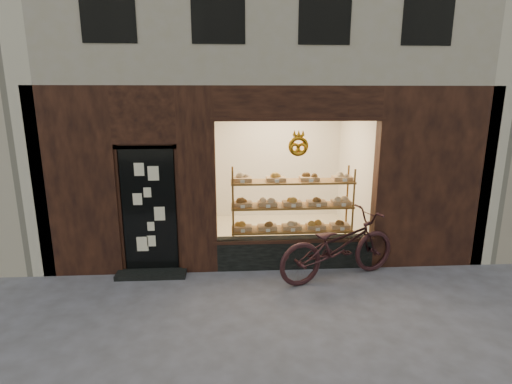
{
  "coord_description": "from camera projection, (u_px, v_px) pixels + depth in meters",
  "views": [
    {
      "loc": [
        -0.64,
        -4.37,
        2.94
      ],
      "look_at": [
        -0.24,
        2.0,
        1.4
      ],
      "focal_mm": 28.0,
      "sensor_mm": 36.0,
      "label": 1
    }
  ],
  "objects": [
    {
      "name": "display_shelf",
      "position": [
        292.0,
        213.0,
        7.27
      ],
      "size": [
        2.2,
        0.45,
        1.7
      ],
      "color": "brown",
      "rests_on": "ground"
    },
    {
      "name": "bicycle",
      "position": [
        338.0,
        246.0,
        6.51
      ],
      "size": [
        2.26,
        1.42,
        1.12
      ],
      "primitive_type": "imported",
      "rotation": [
        0.0,
        0.0,
        1.91
      ],
      "color": "black",
      "rests_on": "ground"
    },
    {
      "name": "ground",
      "position": [
        285.0,
        339.0,
        4.97
      ],
      "size": [
        90.0,
        90.0,
        0.0
      ],
      "primitive_type": "plane",
      "color": "#494949"
    }
  ]
}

